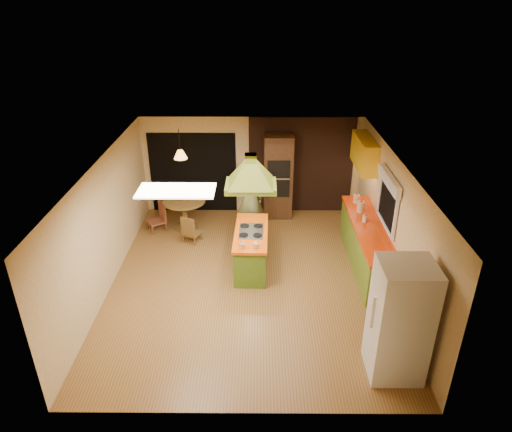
{
  "coord_description": "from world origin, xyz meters",
  "views": [
    {
      "loc": [
        0.18,
        -7.69,
        5.31
      ],
      "look_at": [
        0.13,
        0.58,
        1.15
      ],
      "focal_mm": 32.0,
      "sensor_mm": 36.0,
      "label": 1
    }
  ],
  "objects_px": {
    "man": "(250,201)",
    "wall_oven": "(278,176)",
    "canister_large": "(361,207)",
    "refrigerator": "(400,321)",
    "dining_table": "(185,208)",
    "kitchen_island": "(251,249)"
  },
  "relations": [
    {
      "from": "kitchen_island",
      "to": "canister_large",
      "type": "distance_m",
      "value": 2.57
    },
    {
      "from": "man",
      "to": "dining_table",
      "type": "bearing_deg",
      "value": -42.85
    },
    {
      "from": "kitchen_island",
      "to": "wall_oven",
      "type": "relative_size",
      "value": 0.79
    },
    {
      "from": "dining_table",
      "to": "canister_large",
      "type": "bearing_deg",
      "value": -13.32
    },
    {
      "from": "refrigerator",
      "to": "canister_large",
      "type": "distance_m",
      "value": 3.69
    },
    {
      "from": "kitchen_island",
      "to": "man",
      "type": "relative_size",
      "value": 0.86
    },
    {
      "from": "man",
      "to": "canister_large",
      "type": "xyz_separation_m",
      "value": [
        2.42,
        -0.41,
        0.06
      ]
    },
    {
      "from": "man",
      "to": "wall_oven",
      "type": "bearing_deg",
      "value": -142.47
    },
    {
      "from": "wall_oven",
      "to": "dining_table",
      "type": "xyz_separation_m",
      "value": [
        -2.27,
        -0.74,
        -0.54
      ]
    },
    {
      "from": "refrigerator",
      "to": "dining_table",
      "type": "relative_size",
      "value": 1.89
    },
    {
      "from": "refrigerator",
      "to": "wall_oven",
      "type": "distance_m",
      "value": 5.6
    },
    {
      "from": "kitchen_island",
      "to": "refrigerator",
      "type": "relative_size",
      "value": 0.88
    },
    {
      "from": "wall_oven",
      "to": "dining_table",
      "type": "bearing_deg",
      "value": -162.95
    },
    {
      "from": "wall_oven",
      "to": "dining_table",
      "type": "height_order",
      "value": "wall_oven"
    },
    {
      "from": "canister_large",
      "to": "refrigerator",
      "type": "bearing_deg",
      "value": -92.4
    },
    {
      "from": "refrigerator",
      "to": "dining_table",
      "type": "xyz_separation_m",
      "value": [
        -3.85,
        4.63,
        -0.43
      ]
    },
    {
      "from": "dining_table",
      "to": "canister_large",
      "type": "xyz_separation_m",
      "value": [
        4.01,
        -0.95,
        0.51
      ]
    },
    {
      "from": "kitchen_island",
      "to": "canister_large",
      "type": "xyz_separation_m",
      "value": [
        2.37,
        0.78,
        0.61
      ]
    },
    {
      "from": "canister_large",
      "to": "dining_table",
      "type": "bearing_deg",
      "value": 166.68
    },
    {
      "from": "wall_oven",
      "to": "canister_large",
      "type": "relative_size",
      "value": 8.8
    },
    {
      "from": "man",
      "to": "canister_large",
      "type": "relative_size",
      "value": 8.09
    },
    {
      "from": "dining_table",
      "to": "man",
      "type": "bearing_deg",
      "value": -18.7
    }
  ]
}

